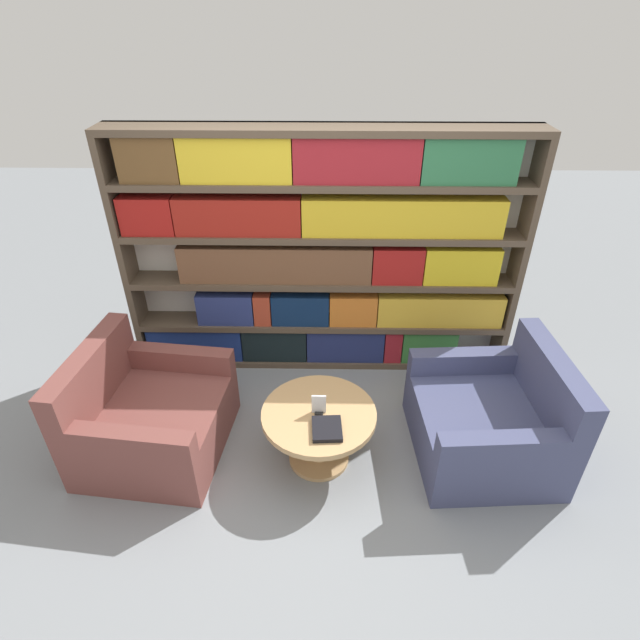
% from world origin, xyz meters
% --- Properties ---
extents(ground_plane, '(14.00, 14.00, 0.00)m').
position_xyz_m(ground_plane, '(0.00, 0.00, 0.00)').
color(ground_plane, gray).
extents(bookshelf, '(3.09, 0.30, 1.96)m').
position_xyz_m(bookshelf, '(0.00, 1.26, 0.99)').
color(bookshelf, silver).
rests_on(bookshelf, ground_plane).
extents(armchair_left, '(1.00, 1.04, 0.79)m').
position_xyz_m(armchair_left, '(-1.17, 0.21, 0.27)').
color(armchair_left, brown).
rests_on(armchair_left, ground_plane).
extents(armchair_right, '(0.95, 1.00, 0.79)m').
position_xyz_m(armchair_right, '(1.17, 0.21, 0.27)').
color(armchair_right, '#42476B').
rests_on(armchair_right, ground_plane).
extents(coffee_table, '(0.75, 0.75, 0.43)m').
position_xyz_m(coffee_table, '(-0.00, 0.11, 0.31)').
color(coffee_table, tan).
rests_on(coffee_table, ground_plane).
extents(table_sign, '(0.09, 0.06, 0.14)m').
position_xyz_m(table_sign, '(-0.00, 0.11, 0.49)').
color(table_sign, black).
rests_on(table_sign, coffee_table).
extents(stray_book, '(0.20, 0.22, 0.03)m').
position_xyz_m(stray_book, '(0.05, -0.05, 0.45)').
color(stray_book, black).
rests_on(stray_book, coffee_table).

